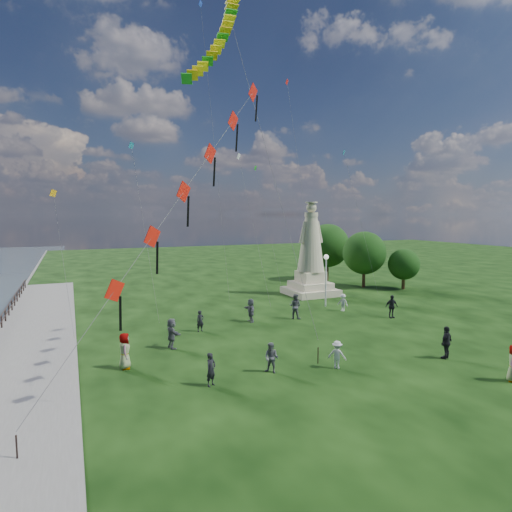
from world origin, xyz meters
name	(u,v)px	position (x,y,z in m)	size (l,w,h in m)	color
waterfront	(1,370)	(-15.24, 8.99, -0.06)	(200.00, 200.00, 1.51)	#354450
statue	(311,260)	(10.50, 20.57, 3.52)	(4.60, 4.60, 9.33)	beige
lamppost	(326,269)	(8.88, 15.26, 3.32)	(0.43, 0.43, 4.60)	silver
tree_row	(349,250)	(18.16, 24.68, 3.93)	(8.45, 12.98, 6.95)	#382314
person_0	(211,369)	(-5.76, 2.41, 0.80)	(0.58, 0.38, 1.60)	black
person_1	(271,358)	(-2.42, 2.77, 0.79)	(0.77, 0.47, 1.58)	#595960
person_2	(337,355)	(1.04, 1.99, 0.74)	(0.95, 0.49, 1.47)	silver
person_3	(446,342)	(7.54, 0.81, 0.93)	(1.09, 0.56, 1.86)	black
person_5	(172,333)	(-6.20, 8.84, 0.92)	(1.71, 0.74, 1.84)	#595960
person_6	(200,321)	(-3.57, 11.78, 0.73)	(0.53, 0.35, 1.47)	black
person_7	(295,306)	(4.25, 12.40, 0.97)	(0.95, 0.58, 1.95)	#595960
person_8	(343,302)	(9.20, 13.11, 0.73)	(0.94, 0.49, 1.46)	silver
person_9	(392,306)	(11.28, 9.56, 0.91)	(1.06, 0.54, 1.81)	black
person_10	(125,351)	(-9.23, 6.40, 0.95)	(0.93, 0.57, 1.91)	#595960
person_11	(251,310)	(0.69, 12.87, 0.88)	(1.64, 0.71, 1.77)	#595960
red_kite_train	(195,179)	(-5.79, 4.61, 9.86)	(12.77, 9.35, 15.92)	black
small_kites	(237,157)	(3.47, 22.95, 13.64)	(29.91, 18.47, 28.71)	teal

